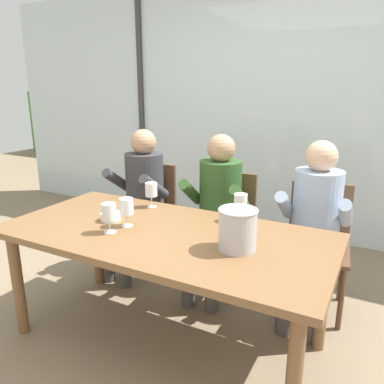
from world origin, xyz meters
TOP-DOWN VIEW (x-y plane):
  - ground at (0.00, 1.00)m, footprint 14.00×14.00m
  - window_glass_panel at (0.00, 2.11)m, footprint 7.13×0.03m
  - window_mullion_left at (-1.60, 2.09)m, footprint 0.06×0.06m
  - hillside_vineyard at (0.00, 5.71)m, footprint 13.13×2.40m
  - dining_table at (0.00, 0.00)m, footprint 1.93×0.93m
  - chair_near_curtain at (-0.71, 0.89)m, footprint 0.48×0.48m
  - chair_left_of_center at (0.02, 0.89)m, footprint 0.47×0.47m
  - chair_center at (0.73, 0.87)m, footprint 0.49×0.49m
  - person_charcoal_jacket at (-0.70, 0.74)m, footprint 0.48×0.62m
  - person_olive_shirt at (0.00, 0.74)m, footprint 0.48×0.63m
  - person_pale_blue_shirt at (0.71, 0.74)m, footprint 0.47×0.62m
  - ice_bucket_primary at (0.47, -0.03)m, footprint 0.20×0.20m
  - tasting_bowl at (-0.39, -0.00)m, footprint 0.13×0.13m
  - wine_glass_by_left_taster at (-0.24, -0.03)m, footprint 0.08×0.08m
  - wine_glass_near_bucket at (-0.32, 0.35)m, footprint 0.08×0.08m
  - wine_glass_center_pour at (-0.26, -0.16)m, footprint 0.08×0.08m
  - wine_glass_by_right_taster at (0.33, 0.37)m, footprint 0.08×0.08m

SIDE VIEW (x-z plane):
  - ground at x=0.00m, z-range 0.00..0.00m
  - chair_near_curtain at x=-0.71m, z-range 0.08..0.96m
  - chair_left_of_center at x=0.02m, z-range 0.08..0.96m
  - chair_center at x=0.73m, z-range 0.08..0.96m
  - dining_table at x=0.00m, z-range 0.29..1.02m
  - person_charcoal_jacket at x=-0.70m, z-range 0.09..1.29m
  - person_olive_shirt at x=0.00m, z-range 0.09..1.29m
  - person_pale_blue_shirt at x=0.71m, z-range 0.09..1.29m
  - hillside_vineyard at x=0.00m, z-range 0.00..1.42m
  - tasting_bowl at x=-0.39m, z-range 0.73..0.78m
  - ice_bucket_primary at x=0.47m, z-range 0.73..0.95m
  - wine_glass_by_left_taster at x=-0.24m, z-range 0.76..0.94m
  - wine_glass_near_bucket at x=-0.32m, z-range 0.76..0.94m
  - wine_glass_center_pour at x=-0.26m, z-range 0.76..0.94m
  - wine_glass_by_right_taster at x=0.33m, z-range 0.77..0.94m
  - window_glass_panel at x=0.00m, z-range 0.00..2.60m
  - window_mullion_left at x=-1.60m, z-range 0.00..2.60m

